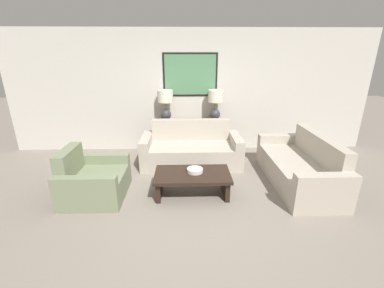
{
  "coord_description": "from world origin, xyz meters",
  "views": [
    {
      "loc": [
        -0.13,
        -3.24,
        2.17
      ],
      "look_at": [
        -0.0,
        0.98,
        0.65
      ],
      "focal_mm": 24.0,
      "sensor_mm": 36.0,
      "label": 1
    }
  ],
  "objects_px": {
    "couch_by_back_wall": "(191,150)",
    "coffee_table": "(192,179)",
    "table_lamp_right": "(215,102)",
    "table_lamp_left": "(165,102)",
    "armchair_near_back_wall": "(93,181)",
    "couch_by_side": "(300,167)",
    "decorative_bowl": "(195,170)",
    "console_table": "(191,136)"
  },
  "relations": [
    {
      "from": "couch_by_back_wall",
      "to": "console_table",
      "type": "bearing_deg",
      "value": 90.0
    },
    {
      "from": "couch_by_back_wall",
      "to": "armchair_near_back_wall",
      "type": "distance_m",
      "value": 2.0
    },
    {
      "from": "couch_by_back_wall",
      "to": "coffee_table",
      "type": "bearing_deg",
      "value": -90.67
    },
    {
      "from": "table_lamp_right",
      "to": "armchair_near_back_wall",
      "type": "height_order",
      "value": "table_lamp_right"
    },
    {
      "from": "table_lamp_right",
      "to": "armchair_near_back_wall",
      "type": "distance_m",
      "value": 2.97
    },
    {
      "from": "table_lamp_left",
      "to": "decorative_bowl",
      "type": "distance_m",
      "value": 2.07
    },
    {
      "from": "table_lamp_right",
      "to": "table_lamp_left",
      "type": "bearing_deg",
      "value": 180.0
    },
    {
      "from": "couch_by_side",
      "to": "decorative_bowl",
      "type": "xyz_separation_m",
      "value": [
        -1.83,
        -0.31,
        0.12
      ]
    },
    {
      "from": "coffee_table",
      "to": "armchair_near_back_wall",
      "type": "distance_m",
      "value": 1.56
    },
    {
      "from": "table_lamp_right",
      "to": "console_table",
      "type": "bearing_deg",
      "value": 180.0
    },
    {
      "from": "console_table",
      "to": "couch_by_back_wall",
      "type": "xyz_separation_m",
      "value": [
        0.0,
        -0.66,
        -0.08
      ]
    },
    {
      "from": "couch_by_side",
      "to": "armchair_near_back_wall",
      "type": "bearing_deg",
      "value": -174.26
    },
    {
      "from": "console_table",
      "to": "table_lamp_right",
      "type": "relative_size",
      "value": 2.27
    },
    {
      "from": "console_table",
      "to": "couch_by_back_wall",
      "type": "bearing_deg",
      "value": -90.0
    },
    {
      "from": "couch_by_back_wall",
      "to": "table_lamp_right",
      "type": "bearing_deg",
      "value": 50.59
    },
    {
      "from": "coffee_table",
      "to": "decorative_bowl",
      "type": "distance_m",
      "value": 0.14
    },
    {
      "from": "couch_by_side",
      "to": "console_table",
      "type": "bearing_deg",
      "value": 140.2
    },
    {
      "from": "console_table",
      "to": "table_lamp_right",
      "type": "distance_m",
      "value": 0.95
    },
    {
      "from": "armchair_near_back_wall",
      "to": "coffee_table",
      "type": "bearing_deg",
      "value": -0.28
    },
    {
      "from": "table_lamp_right",
      "to": "coffee_table",
      "type": "height_order",
      "value": "table_lamp_right"
    },
    {
      "from": "couch_by_back_wall",
      "to": "armchair_near_back_wall",
      "type": "xyz_separation_m",
      "value": [
        -1.58,
        -1.23,
        -0.02
      ]
    },
    {
      "from": "console_table",
      "to": "armchair_near_back_wall",
      "type": "xyz_separation_m",
      "value": [
        -1.58,
        -1.89,
        -0.1
      ]
    },
    {
      "from": "couch_by_side",
      "to": "decorative_bowl",
      "type": "bearing_deg",
      "value": -170.33
    },
    {
      "from": "couch_by_side",
      "to": "decorative_bowl",
      "type": "distance_m",
      "value": 1.86
    },
    {
      "from": "couch_by_back_wall",
      "to": "coffee_table",
      "type": "distance_m",
      "value": 1.24
    },
    {
      "from": "table_lamp_right",
      "to": "coffee_table",
      "type": "distance_m",
      "value": 2.16
    },
    {
      "from": "couch_by_side",
      "to": "table_lamp_right",
      "type": "bearing_deg",
      "value": 130.38
    },
    {
      "from": "table_lamp_left",
      "to": "coffee_table",
      "type": "height_order",
      "value": "table_lamp_left"
    },
    {
      "from": "couch_by_side",
      "to": "armchair_near_back_wall",
      "type": "xyz_separation_m",
      "value": [
        -3.43,
        -0.35,
        -0.02
      ]
    },
    {
      "from": "couch_by_back_wall",
      "to": "armchair_near_back_wall",
      "type": "bearing_deg",
      "value": -142.04
    },
    {
      "from": "console_table",
      "to": "coffee_table",
      "type": "bearing_deg",
      "value": -90.44
    },
    {
      "from": "table_lamp_left",
      "to": "table_lamp_right",
      "type": "distance_m",
      "value": 1.08
    },
    {
      "from": "console_table",
      "to": "table_lamp_right",
      "type": "bearing_deg",
      "value": 0.0
    },
    {
      "from": "table_lamp_left",
      "to": "couch_by_back_wall",
      "type": "distance_m",
      "value": 1.21
    },
    {
      "from": "decorative_bowl",
      "to": "table_lamp_left",
      "type": "bearing_deg",
      "value": 106.97
    },
    {
      "from": "coffee_table",
      "to": "armchair_near_back_wall",
      "type": "xyz_separation_m",
      "value": [
        -1.56,
        0.01,
        -0.02
      ]
    },
    {
      "from": "table_lamp_left",
      "to": "couch_by_back_wall",
      "type": "relative_size",
      "value": 0.34
    },
    {
      "from": "couch_by_side",
      "to": "armchair_near_back_wall",
      "type": "relative_size",
      "value": 2.01
    },
    {
      "from": "table_lamp_left",
      "to": "armchair_near_back_wall",
      "type": "xyz_separation_m",
      "value": [
        -1.04,
        -1.89,
        -0.88
      ]
    },
    {
      "from": "table_lamp_left",
      "to": "armchair_near_back_wall",
      "type": "bearing_deg",
      "value": -118.82
    },
    {
      "from": "coffee_table",
      "to": "table_lamp_right",
      "type": "bearing_deg",
      "value": 73.71
    },
    {
      "from": "table_lamp_left",
      "to": "table_lamp_right",
      "type": "xyz_separation_m",
      "value": [
        1.08,
        0.0,
        0.0
      ]
    }
  ]
}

